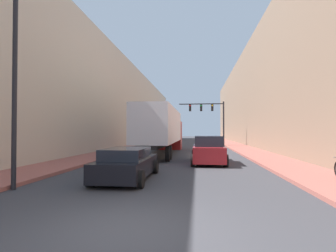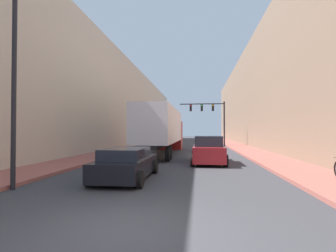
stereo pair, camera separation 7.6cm
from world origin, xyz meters
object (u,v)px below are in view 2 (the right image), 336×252
(sedan_car, at_px, (127,164))
(street_lamp, at_px, (14,56))
(suv_car, at_px, (208,150))
(traffic_signal_gantry, at_px, (212,114))
(semi_truck, at_px, (163,129))

(sedan_car, height_order, street_lamp, street_lamp)
(sedan_car, bearing_deg, street_lamp, -144.25)
(sedan_car, xyz_separation_m, suv_car, (3.54, 5.98, 0.17))
(street_lamp, bearing_deg, traffic_signal_gantry, 73.46)
(traffic_signal_gantry, bearing_deg, semi_truck, -112.10)
(suv_car, distance_m, traffic_signal_gantry, 18.85)
(semi_truck, relative_size, street_lamp, 2.00)
(semi_truck, xyz_separation_m, traffic_signal_gantry, (4.87, 12.00, 2.04))
(semi_truck, distance_m, street_lamp, 15.37)
(suv_car, bearing_deg, sedan_car, -120.62)
(sedan_car, xyz_separation_m, traffic_signal_gantry, (4.67, 24.48, 3.62))
(semi_truck, height_order, traffic_signal_gantry, traffic_signal_gantry)
(semi_truck, height_order, suv_car, semi_truck)
(sedan_car, bearing_deg, semi_truck, 90.94)
(suv_car, relative_size, street_lamp, 0.68)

